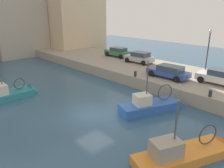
{
  "coord_description": "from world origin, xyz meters",
  "views": [
    {
      "loc": [
        -10.12,
        -12.63,
        8.02
      ],
      "look_at": [
        3.79,
        1.86,
        1.2
      ],
      "focal_mm": 35.69,
      "sensor_mm": 36.0,
      "label": 1
    }
  ],
  "objects_px": {
    "mooring_bollard_mid": "(135,74)",
    "parked_car_silver": "(139,57)",
    "parked_car_green": "(118,52)",
    "mooring_bollard_south": "(210,93)",
    "fishing_boat_teal": "(10,96)",
    "fishing_boat_blue": "(152,110)",
    "quay_streetlamp": "(209,45)",
    "parked_car_white": "(220,77)",
    "fishing_boat_orange": "(187,156)",
    "parked_car_blue": "(169,71)"
  },
  "relations": [
    {
      "from": "fishing_boat_blue",
      "to": "mooring_bollard_south",
      "type": "relative_size",
      "value": 10.78
    },
    {
      "from": "parked_car_green",
      "to": "mooring_bollard_mid",
      "type": "height_order",
      "value": "parked_car_green"
    },
    {
      "from": "parked_car_blue",
      "to": "mooring_bollard_mid",
      "type": "height_order",
      "value": "parked_car_blue"
    },
    {
      "from": "mooring_bollard_mid",
      "to": "fishing_boat_blue",
      "type": "bearing_deg",
      "value": -125.71
    },
    {
      "from": "fishing_boat_blue",
      "to": "parked_car_blue",
      "type": "distance_m",
      "value": 6.34
    },
    {
      "from": "mooring_bollard_south",
      "to": "parked_car_blue",
      "type": "bearing_deg",
      "value": 68.09
    },
    {
      "from": "parked_car_green",
      "to": "mooring_bollard_mid",
      "type": "relative_size",
      "value": 7.44
    },
    {
      "from": "parked_car_silver",
      "to": "fishing_boat_blue",
      "type": "bearing_deg",
      "value": -135.23
    },
    {
      "from": "mooring_bollard_mid",
      "to": "parked_car_blue",
      "type": "bearing_deg",
      "value": -51.68
    },
    {
      "from": "fishing_boat_orange",
      "to": "fishing_boat_blue",
      "type": "distance_m",
      "value": 6.19
    },
    {
      "from": "fishing_boat_teal",
      "to": "fishing_boat_blue",
      "type": "bearing_deg",
      "value": -56.63
    },
    {
      "from": "fishing_boat_teal",
      "to": "parked_car_silver",
      "type": "distance_m",
      "value": 16.32
    },
    {
      "from": "fishing_boat_teal",
      "to": "parked_car_green",
      "type": "height_order",
      "value": "fishing_boat_teal"
    },
    {
      "from": "fishing_boat_orange",
      "to": "parked_car_blue",
      "type": "bearing_deg",
      "value": 38.07
    },
    {
      "from": "fishing_boat_blue",
      "to": "fishing_boat_orange",
      "type": "bearing_deg",
      "value": -125.57
    },
    {
      "from": "fishing_boat_orange",
      "to": "mooring_bollard_south",
      "type": "bearing_deg",
      "value": 15.35
    },
    {
      "from": "mooring_bollard_mid",
      "to": "quay_streetlamp",
      "type": "relative_size",
      "value": 0.11
    },
    {
      "from": "fishing_boat_orange",
      "to": "mooring_bollard_south",
      "type": "height_order",
      "value": "fishing_boat_orange"
    },
    {
      "from": "mooring_bollard_south",
      "to": "mooring_bollard_mid",
      "type": "relative_size",
      "value": 1.0
    },
    {
      "from": "fishing_boat_teal",
      "to": "parked_car_blue",
      "type": "height_order",
      "value": "fishing_boat_teal"
    },
    {
      "from": "fishing_boat_blue",
      "to": "parked_car_green",
      "type": "height_order",
      "value": "fishing_boat_blue"
    },
    {
      "from": "parked_car_silver",
      "to": "mooring_bollard_mid",
      "type": "distance_m",
      "value": 6.39
    },
    {
      "from": "parked_car_green",
      "to": "parked_car_blue",
      "type": "distance_m",
      "value": 11.85
    },
    {
      "from": "parked_car_green",
      "to": "mooring_bollard_mid",
      "type": "xyz_separation_m",
      "value": [
        -5.93,
        -8.52,
        -0.44
      ]
    },
    {
      "from": "parked_car_white",
      "to": "parked_car_green",
      "type": "bearing_deg",
      "value": 82.47
    },
    {
      "from": "mooring_bollard_mid",
      "to": "mooring_bollard_south",
      "type": "bearing_deg",
      "value": -90.0
    },
    {
      "from": "mooring_bollard_south",
      "to": "quay_streetlamp",
      "type": "bearing_deg",
      "value": 28.38
    },
    {
      "from": "parked_car_blue",
      "to": "parked_car_green",
      "type": "bearing_deg",
      "value": 71.28
    },
    {
      "from": "mooring_bollard_south",
      "to": "quay_streetlamp",
      "type": "height_order",
      "value": "quay_streetlamp"
    },
    {
      "from": "parked_car_white",
      "to": "quay_streetlamp",
      "type": "height_order",
      "value": "quay_streetlamp"
    },
    {
      "from": "mooring_bollard_mid",
      "to": "quay_streetlamp",
      "type": "bearing_deg",
      "value": -41.21
    },
    {
      "from": "fishing_boat_teal",
      "to": "fishing_boat_orange",
      "type": "relative_size",
      "value": 0.86
    },
    {
      "from": "parked_car_white",
      "to": "quay_streetlamp",
      "type": "relative_size",
      "value": 0.84
    },
    {
      "from": "fishing_boat_teal",
      "to": "parked_car_silver",
      "type": "relative_size",
      "value": 1.45
    },
    {
      "from": "fishing_boat_teal",
      "to": "parked_car_silver",
      "type": "height_order",
      "value": "fishing_boat_teal"
    },
    {
      "from": "fishing_boat_teal",
      "to": "fishing_boat_blue",
      "type": "distance_m",
      "value": 13.3
    },
    {
      "from": "fishing_boat_orange",
      "to": "parked_car_blue",
      "type": "distance_m",
      "value": 11.9
    },
    {
      "from": "mooring_bollard_mid",
      "to": "fishing_boat_orange",
      "type": "bearing_deg",
      "value": -125.64
    },
    {
      "from": "mooring_bollard_mid",
      "to": "parked_car_silver",
      "type": "bearing_deg",
      "value": 35.72
    },
    {
      "from": "mooring_bollard_south",
      "to": "parked_car_green",
      "type": "bearing_deg",
      "value": 70.25
    },
    {
      "from": "parked_car_green",
      "to": "parked_car_silver",
      "type": "xyz_separation_m",
      "value": [
        -0.76,
        -4.8,
        0.02
      ]
    },
    {
      "from": "parked_car_white",
      "to": "mooring_bollard_mid",
      "type": "distance_m",
      "value": 8.18
    },
    {
      "from": "fishing_boat_orange",
      "to": "parked_car_blue",
      "type": "height_order",
      "value": "fishing_boat_orange"
    },
    {
      "from": "parked_car_blue",
      "to": "mooring_bollard_south",
      "type": "bearing_deg",
      "value": -111.91
    },
    {
      "from": "quay_streetlamp",
      "to": "parked_car_white",
      "type": "bearing_deg",
      "value": -128.57
    },
    {
      "from": "fishing_boat_orange",
      "to": "parked_car_silver",
      "type": "distance_m",
      "value": 18.5
    },
    {
      "from": "parked_car_green",
      "to": "fishing_boat_teal",
      "type": "bearing_deg",
      "value": -172.05
    },
    {
      "from": "parked_car_white",
      "to": "parked_car_green",
      "type": "height_order",
      "value": "parked_car_white"
    },
    {
      "from": "parked_car_silver",
      "to": "fishing_boat_orange",
      "type": "bearing_deg",
      "value": -131.99
    },
    {
      "from": "quay_streetlamp",
      "to": "fishing_boat_blue",
      "type": "bearing_deg",
      "value": 179.87
    }
  ]
}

